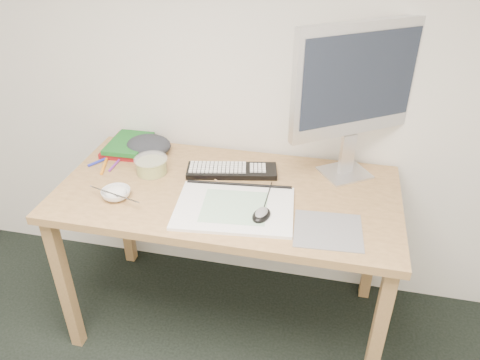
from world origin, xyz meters
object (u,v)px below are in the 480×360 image
(sketchpad, at_px, (234,208))
(monitor, at_px, (357,84))
(desk, at_px, (228,206))
(keyboard, at_px, (232,171))
(rice_bowl, at_px, (116,194))

(sketchpad, distance_m, monitor, 0.68)
(monitor, bearing_deg, desk, 172.47)
(desk, height_order, monitor, monitor)
(monitor, bearing_deg, sketchpad, -172.41)
(sketchpad, distance_m, keyboard, 0.27)
(sketchpad, xyz_separation_m, monitor, (0.41, 0.37, 0.40))
(rice_bowl, bearing_deg, sketchpad, 2.79)
(desk, bearing_deg, monitor, 26.93)
(desk, relative_size, monitor, 2.16)
(desk, relative_size, keyboard, 3.60)
(sketchpad, relative_size, rice_bowl, 3.91)
(keyboard, bearing_deg, sketchpad, -85.95)
(monitor, xyz_separation_m, rice_bowl, (-0.89, -0.39, -0.39))
(keyboard, distance_m, rice_bowl, 0.50)
(desk, relative_size, rice_bowl, 12.07)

